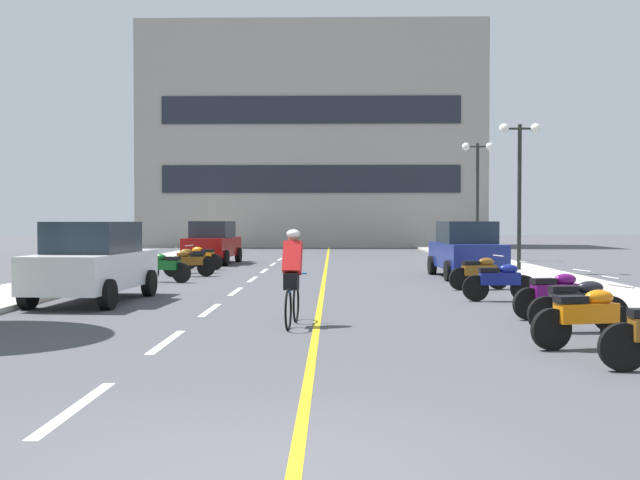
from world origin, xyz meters
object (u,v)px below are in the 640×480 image
street_lamp_mid (520,163)px  parked_car_near (93,262)px  motorcycle_6 (165,267)px  motorcycle_2 (579,304)px  cyclist_rider (292,275)px  motorcycle_1 (587,316)px  parked_car_far (213,242)px  motorcycle_9 (202,257)px  street_lamp_far (478,174)px  motorcycle_3 (556,294)px  motorcycle_5 (480,272)px  parked_car_mid (466,249)px  motorcycle_8 (192,260)px  motorcycle_4 (500,281)px  motorcycle_7 (189,262)px

street_lamp_mid → parked_car_near: street_lamp_mid is taller
street_lamp_mid → motorcycle_6: street_lamp_mid is taller
motorcycle_2 → cyclist_rider: (-4.77, 0.71, 0.41)m
motorcycle_1 → parked_car_far: bearing=112.8°
parked_car_near → motorcycle_9: (0.47, 11.15, -0.44)m
motorcycle_6 → cyclist_rider: bearing=-64.6°
street_lamp_far → motorcycle_3: street_lamp_far is taller
motorcycle_9 → street_lamp_mid: bearing=-7.9°
motorcycle_3 → motorcycle_9: 16.60m
motorcycle_5 → parked_car_mid: bearing=84.7°
motorcycle_3 → motorcycle_6: size_ratio=1.03×
motorcycle_9 → motorcycle_2: bearing=-59.9°
parked_car_far → cyclist_rider: (4.44, -18.66, -0.03)m
parked_car_far → motorcycle_5: 14.89m
parked_car_far → motorcycle_8: size_ratio=2.53×
motorcycle_8 → motorcycle_9: 1.89m
parked_car_mid → cyclist_rider: bearing=-114.4°
motorcycle_8 → cyclist_rider: size_ratio=0.96×
motorcycle_4 → motorcycle_8: bearing=134.5°
motorcycle_5 → cyclist_rider: size_ratio=0.95×
street_lamp_far → motorcycle_6: 17.61m
parked_car_far → motorcycle_8: parked_car_far is taller
parked_car_near → motorcycle_5: parked_car_near is taller
parked_car_mid → motorcycle_9: size_ratio=2.62×
cyclist_rider → motorcycle_7: bearing=109.6°
motorcycle_8 → motorcycle_6: bearing=-90.9°
motorcycle_6 → motorcycle_4: bearing=-29.9°
parked_car_far → motorcycle_8: bearing=-88.0°
motorcycle_2 → cyclist_rider: bearing=171.5°
motorcycle_9 → parked_car_near: bearing=-92.4°
street_lamp_far → motorcycle_1: bearing=-97.3°
motorcycle_6 → cyclist_rider: cyclist_rider is taller
parked_car_mid → motorcycle_5: bearing=-95.3°
street_lamp_mid → street_lamp_far: bearing=88.8°
motorcycle_3 → motorcycle_2: bearing=-94.0°
motorcycle_5 → street_lamp_far: bearing=79.3°
motorcycle_1 → motorcycle_9: 19.14m
motorcycle_5 → motorcycle_7: 9.74m
motorcycle_3 → street_lamp_mid: bearing=79.1°
motorcycle_4 → parked_car_near: bearing=-178.0°
cyclist_rider → motorcycle_3: bearing=10.8°
parked_car_near → motorcycle_1: parked_car_near is taller
parked_car_mid → cyclist_rider: parked_car_mid is taller
street_lamp_mid → parked_car_far: bearing=155.0°
motorcycle_5 → cyclist_rider: 8.29m
street_lamp_far → cyclist_rider: (-7.43, -21.69, -3.12)m
street_lamp_far → motorcycle_8: size_ratio=3.14×
street_lamp_mid → motorcycle_4: bearing=-106.5°
street_lamp_mid → motorcycle_8: bearing=-178.6°
motorcycle_2 → motorcycle_6: bearing=132.9°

